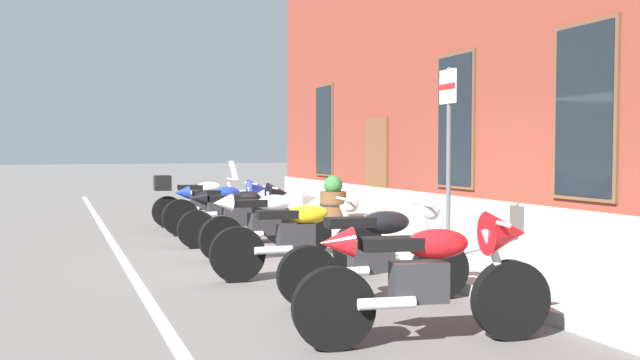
# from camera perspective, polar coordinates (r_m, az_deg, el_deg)

# --- Properties ---
(ground_plane) EXTENTS (140.00, 140.00, 0.00)m
(ground_plane) POSITION_cam_1_polar(r_m,az_deg,el_deg) (10.17, 2.54, -6.26)
(ground_plane) COLOR #565451
(sidewalk) EXTENTS (29.05, 2.90, 0.12)m
(sidewalk) POSITION_cam_1_polar(r_m,az_deg,el_deg) (10.82, 9.60, -5.42)
(sidewalk) COLOR gray
(sidewalk) RESTS_ON ground_plane
(lane_stripe) EXTENTS (29.05, 0.12, 0.01)m
(lane_stripe) POSITION_cam_1_polar(r_m,az_deg,el_deg) (9.36, -15.82, -7.09)
(lane_stripe) COLOR silver
(lane_stripe) RESTS_ON ground_plane
(motorcycle_silver_touring) EXTENTS (0.62, 2.09, 1.33)m
(motorcycle_silver_touring) POSITION_cam_1_polar(r_m,az_deg,el_deg) (14.03, -10.18, -1.59)
(motorcycle_silver_touring) COLOR black
(motorcycle_silver_touring) RESTS_ON ground_plane
(motorcycle_blue_sport) EXTENTS (0.62, 2.19, 1.00)m
(motorcycle_blue_sport) POSITION_cam_1_polar(r_m,az_deg,el_deg) (12.73, -7.94, -2.01)
(motorcycle_blue_sport) COLOR black
(motorcycle_blue_sport) RESTS_ON ground_plane
(motorcycle_black_sport) EXTENTS (0.62, 2.03, 1.02)m
(motorcycle_black_sport) POSITION_cam_1_polar(r_m,az_deg,el_deg) (11.09, -6.36, -2.64)
(motorcycle_black_sport) COLOR black
(motorcycle_black_sport) RESTS_ON ground_plane
(motorcycle_white_sport) EXTENTS (0.62, 2.02, 1.04)m
(motorcycle_white_sport) POSITION_cam_1_polar(r_m,az_deg,el_deg) (9.78, -4.02, -3.27)
(motorcycle_white_sport) COLOR black
(motorcycle_white_sport) RESTS_ON ground_plane
(motorcycle_yellow_naked) EXTENTS (0.62, 2.18, 0.97)m
(motorcycle_yellow_naked) POSITION_cam_1_polar(r_m,az_deg,el_deg) (8.22, -1.58, -4.95)
(motorcycle_yellow_naked) COLOR black
(motorcycle_yellow_naked) RESTS_ON ground_plane
(motorcycle_black_naked) EXTENTS (0.62, 2.04, 1.01)m
(motorcycle_black_naked) POSITION_cam_1_polar(r_m,az_deg,el_deg) (6.93, 4.87, -6.28)
(motorcycle_black_naked) COLOR black
(motorcycle_black_naked) RESTS_ON ground_plane
(motorcycle_red_sport) EXTENTS (0.67, 2.12, 1.06)m
(motorcycle_red_sport) POSITION_cam_1_polar(r_m,az_deg,el_deg) (5.52, 9.59, -7.72)
(motorcycle_red_sport) COLOR black
(motorcycle_red_sport) RESTS_ON ground_plane
(parking_sign) EXTENTS (0.36, 0.07, 2.50)m
(parking_sign) POSITION_cam_1_polar(r_m,az_deg,el_deg) (9.03, 10.73, 3.67)
(parking_sign) COLOR #4C4C51
(parking_sign) RESTS_ON sidewalk
(barrel_planter) EXTENTS (0.59, 0.59, 0.89)m
(barrel_planter) POSITION_cam_1_polar(r_m,az_deg,el_deg) (14.32, 1.12, -1.65)
(barrel_planter) COLOR brown
(barrel_planter) RESTS_ON sidewalk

